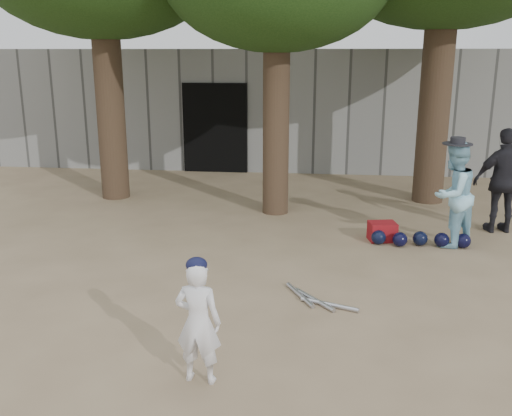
# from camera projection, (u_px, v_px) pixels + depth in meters

# --- Properties ---
(ground) EXTENTS (70.00, 70.00, 0.00)m
(ground) POSITION_uv_depth(u_px,v_px,m) (197.00, 305.00, 6.82)
(ground) COLOR #937C5E
(ground) RESTS_ON ground
(boy_player) EXTENTS (0.45, 0.32, 1.16)m
(boy_player) POSITION_uv_depth(u_px,v_px,m) (198.00, 322.00, 5.11)
(boy_player) COLOR white
(boy_player) RESTS_ON ground
(spectator_blue) EXTENTS (1.00, 0.99, 1.63)m
(spectator_blue) POSITION_uv_depth(u_px,v_px,m) (453.00, 195.00, 8.71)
(spectator_blue) COLOR #99D6ED
(spectator_blue) RESTS_ON ground
(spectator_dark) EXTENTS (1.07, 0.56, 1.74)m
(spectator_dark) POSITION_uv_depth(u_px,v_px,m) (504.00, 181.00, 9.39)
(spectator_dark) COLOR black
(spectator_dark) RESTS_ON ground
(red_bag) EXTENTS (0.47, 0.40, 0.30)m
(red_bag) POSITION_uv_depth(u_px,v_px,m) (382.00, 231.00, 9.12)
(red_bag) COLOR maroon
(red_bag) RESTS_ON ground
(back_building) EXTENTS (16.00, 5.24, 3.00)m
(back_building) POSITION_uv_depth(u_px,v_px,m) (272.00, 104.00, 16.33)
(back_building) COLOR gray
(back_building) RESTS_ON ground
(helmet_row) EXTENTS (1.51, 0.31, 0.23)m
(helmet_row) POSITION_uv_depth(u_px,v_px,m) (421.00, 239.00, 8.85)
(helmet_row) COLOR black
(helmet_row) RESTS_ON ground
(bat_pile) EXTENTS (0.90, 0.75, 0.06)m
(bat_pile) POSITION_uv_depth(u_px,v_px,m) (314.00, 300.00, 6.89)
(bat_pile) COLOR #AEAEB5
(bat_pile) RESTS_ON ground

